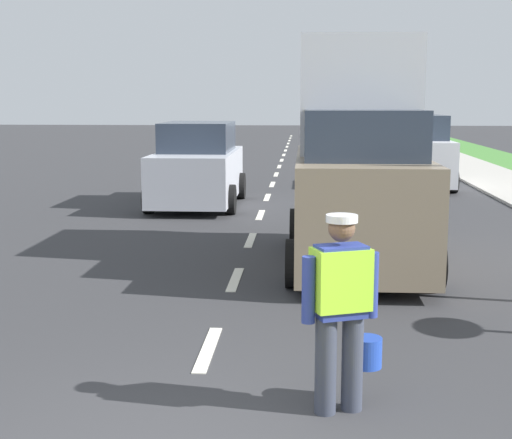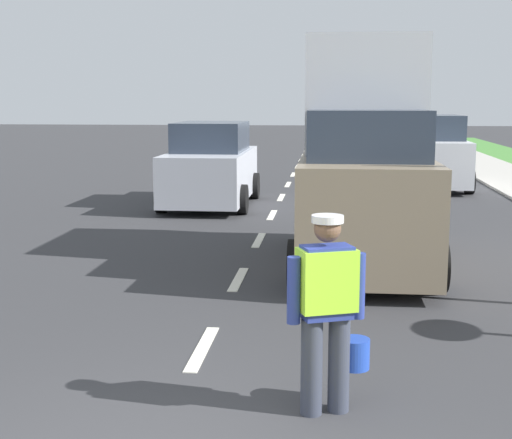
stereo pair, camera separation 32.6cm
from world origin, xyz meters
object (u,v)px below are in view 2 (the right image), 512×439
road_worker (329,304)px  car_oncoming_lead (211,167)px  car_parked_far (432,154)px  delivery_truck (364,163)px

road_worker → car_oncoming_lead: size_ratio=0.39×
road_worker → car_parked_far: 16.34m
delivery_truck → car_oncoming_lead: delivery_truck is taller
delivery_truck → road_worker: bearing=-95.1°
car_oncoming_lead → car_parked_far: (5.86, 4.19, 0.05)m
car_oncoming_lead → car_parked_far: car_parked_far is taller
road_worker → delivery_truck: (0.51, 5.70, 0.68)m
road_worker → car_oncoming_lead: (-2.93, 11.88, 0.01)m
road_worker → car_parked_far: car_parked_far is taller
car_oncoming_lead → car_parked_far: size_ratio=1.00×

